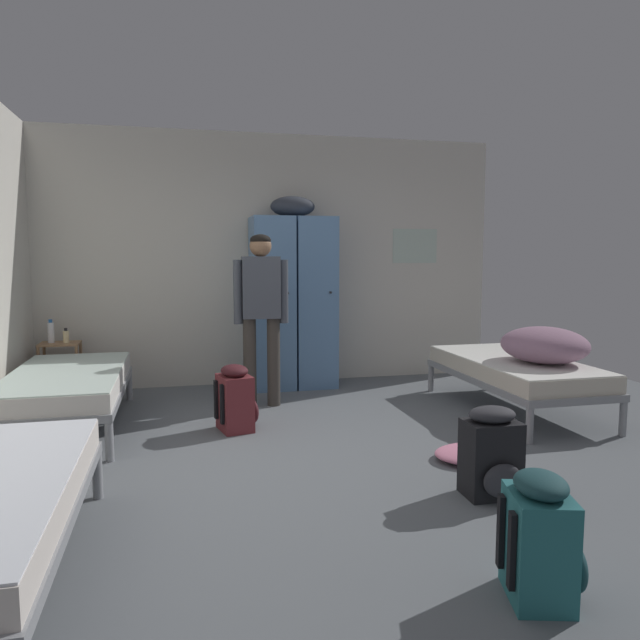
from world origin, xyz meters
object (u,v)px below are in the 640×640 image
at_px(locker_bank, 293,299).
at_px(backpack_black, 492,454).
at_px(backpack_teal, 541,540).
at_px(shelf_unit, 61,365).
at_px(bed_right, 514,370).
at_px(person_traveler, 261,303).
at_px(bedding_heap, 544,345).
at_px(bed_left_rear, 67,384).
at_px(lotion_bottle, 66,336).
at_px(clothes_pile_pink, 474,454).
at_px(backpack_maroon, 236,399).
at_px(water_bottle, 51,332).

height_order(locker_bank, backpack_black, locker_bank).
bearing_deg(backpack_teal, shelf_unit, 121.51).
bearing_deg(bed_right, person_traveler, 162.43).
bearing_deg(bedding_heap, locker_bank, 138.09).
bearing_deg(bed_left_rear, lotion_bottle, 99.21).
bearing_deg(bed_right, shelf_unit, 160.58).
xyz_separation_m(locker_bank, shelf_unit, (-2.39, -0.02, -0.62)).
bearing_deg(lotion_bottle, bed_right, -19.23).
distance_m(bed_left_rear, clothes_pile_pink, 3.30).
height_order(bed_right, clothes_pile_pink, bed_right).
bearing_deg(shelf_unit, bed_left_rear, -77.74).
height_order(person_traveler, backpack_maroon, person_traveler).
relative_size(water_bottle, lotion_bottle, 1.55).
relative_size(locker_bank, bedding_heap, 2.51).
bearing_deg(water_bottle, backpack_teal, -57.84).
bearing_deg(bed_left_rear, locker_bank, 28.67).
relative_size(bed_left_rear, backpack_maroon, 3.45).
distance_m(shelf_unit, bed_left_rear, 1.18).
bearing_deg(bed_right, backpack_black, -124.66).
height_order(person_traveler, water_bottle, person_traveler).
bearing_deg(water_bottle, bedding_heap, -21.57).
bearing_deg(backpack_maroon, backpack_black, -51.93).
relative_size(bedding_heap, person_traveler, 0.50).
bearing_deg(bed_left_rear, person_traveler, 13.02).
relative_size(bed_left_rear, bedding_heap, 2.30).
relative_size(bed_right, backpack_teal, 3.45).
relative_size(locker_bank, backpack_maroon, 3.76).
relative_size(bed_left_rear, clothes_pile_pink, 3.37).
distance_m(person_traveler, lotion_bottle, 2.03).
relative_size(bed_right, clothes_pile_pink, 3.37).
bearing_deg(water_bottle, locker_bank, -0.02).
xyz_separation_m(bed_left_rear, bedding_heap, (4.08, -0.57, 0.27)).
relative_size(locker_bank, backpack_black, 3.76).
height_order(backpack_teal, backpack_black, same).
height_order(bed_right, backpack_teal, backpack_teal).
xyz_separation_m(bed_left_rear, bed_right, (3.94, -0.33, 0.00)).
bearing_deg(backpack_teal, locker_bank, 93.08).
relative_size(shelf_unit, bedding_heap, 0.69).
xyz_separation_m(backpack_teal, clothes_pile_pink, (0.56, 1.64, -0.22)).
xyz_separation_m(locker_bank, water_bottle, (-2.47, 0.00, -0.29)).
xyz_separation_m(locker_bank, backpack_black, (0.58, -3.26, -0.71)).
bearing_deg(clothes_pile_pink, backpack_teal, -108.82).
distance_m(locker_bank, backpack_teal, 4.36).
relative_size(bed_left_rear, backpack_black, 3.45).
bearing_deg(bed_left_rear, bedding_heap, -7.98).
xyz_separation_m(bed_left_rear, clothes_pile_pink, (2.93, -1.48, -0.34)).
distance_m(lotion_bottle, clothes_pile_pink, 4.09).
distance_m(locker_bank, backpack_maroon, 1.86).
height_order(bed_left_rear, bed_right, same).
xyz_separation_m(person_traveler, water_bottle, (-2.01, 0.78, -0.31)).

